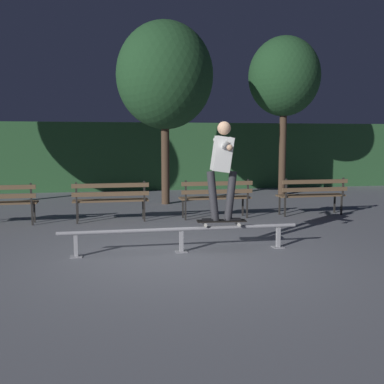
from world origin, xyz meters
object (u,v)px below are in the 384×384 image
at_px(skateboarder, 222,162).
at_px(grind_rail, 181,233).
at_px(park_bench_left_center, 111,197).
at_px(skateboard, 221,221).
at_px(park_bench_rightmost, 312,192).
at_px(tree_behind_benches, 165,76).
at_px(tree_far_right, 284,77).
at_px(park_bench_right_center, 216,195).

bearing_deg(skateboarder, grind_rail, 179.98).
bearing_deg(park_bench_left_center, grind_rail, -69.75).
height_order(skateboard, park_bench_rightmost, park_bench_rightmost).
distance_m(skateboard, park_bench_rightmost, 4.07).
distance_m(tree_behind_benches, tree_far_right, 4.11).
bearing_deg(skateboarder, park_bench_rightmost, 44.31).
relative_size(park_bench_right_center, tree_behind_benches, 0.33).
relative_size(grind_rail, skateboard, 4.76).
distance_m(park_bench_rightmost, tree_behind_benches, 4.94).
relative_size(skateboard, tree_far_right, 0.16).
bearing_deg(park_bench_rightmost, skateboard, -135.72).
bearing_deg(park_bench_rightmost, park_bench_left_center, 180.00).
xyz_separation_m(grind_rail, skateboarder, (0.65, -0.00, 1.10)).
bearing_deg(tree_behind_benches, skateboarder, -87.93).
relative_size(park_bench_right_center, tree_far_right, 0.33).
relative_size(park_bench_left_center, tree_far_right, 0.33).
bearing_deg(tree_far_right, park_bench_rightmost, -101.73).
bearing_deg(skateboard, grind_rail, 180.00).
bearing_deg(park_bench_left_center, skateboarder, -59.11).
bearing_deg(park_bench_rightmost, park_bench_right_center, 180.00).
xyz_separation_m(grind_rail, park_bench_rightmost, (3.56, 2.84, 0.23)).
xyz_separation_m(park_bench_left_center, tree_behind_benches, (1.51, 2.52, 2.90)).
distance_m(skateboard, tree_far_right, 8.27).
height_order(skateboard, tree_far_right, tree_far_right).
bearing_deg(skateboard, tree_behind_benches, 92.04).
bearing_deg(skateboarder, tree_behind_benches, 92.07).
bearing_deg(skateboarder, tree_far_right, 60.95).
bearing_deg(park_bench_rightmost, grind_rail, -141.43).
distance_m(grind_rail, park_bench_rightmost, 4.56).
distance_m(skateboard, park_bench_left_center, 3.31).
height_order(tree_behind_benches, tree_far_right, tree_far_right).
distance_m(grind_rail, park_bench_left_center, 3.03).
height_order(park_bench_left_center, park_bench_right_center, same).
xyz_separation_m(park_bench_right_center, tree_far_right, (3.10, 3.82, 3.14)).
distance_m(park_bench_right_center, tree_behind_benches, 3.93).
relative_size(grind_rail, park_bench_right_center, 2.36).
bearing_deg(skateboard, skateboarder, -5.13).
bearing_deg(skateboarder, skateboard, 174.87).
bearing_deg(skateboarder, park_bench_left_center, 120.89).
bearing_deg(park_bench_right_center, tree_behind_benches, 107.55).
distance_m(park_bench_left_center, park_bench_rightmost, 4.61).
distance_m(skateboarder, park_bench_left_center, 3.42).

